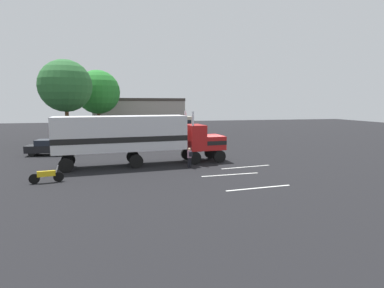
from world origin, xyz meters
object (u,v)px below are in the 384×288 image
(semi_truck, at_px, (135,135))
(tree_center, at_px, (65,86))
(parked_bus, at_px, (150,127))
(motorcycle, at_px, (47,176))
(parked_car, at_px, (50,147))
(person_bystander, at_px, (190,157))
(tree_left, at_px, (98,92))

(semi_truck, distance_m, tree_center, 16.61)
(parked_bus, relative_size, motorcycle, 5.37)
(semi_truck, distance_m, parked_car, 10.96)
(semi_truck, height_order, parked_bus, semi_truck)
(parked_car, xyz_separation_m, tree_center, (0.63, 6.96, 6.41))
(semi_truck, bearing_deg, person_bystander, -25.06)
(motorcycle, bearing_deg, person_bystander, 13.69)
(motorcycle, bearing_deg, parked_bus, 65.31)
(motorcycle, height_order, tree_center, tree_center)
(parked_car, xyz_separation_m, motorcycle, (2.26, -11.48, -0.33))
(parked_bus, distance_m, tree_center, 11.31)
(person_bystander, relative_size, parked_bus, 0.14)
(person_bystander, bearing_deg, parked_bus, 96.12)
(tree_center, bearing_deg, semi_truck, -61.57)
(tree_center, bearing_deg, parked_bus, -0.41)
(motorcycle, distance_m, tree_center, 19.70)
(motorcycle, distance_m, tree_left, 26.93)
(person_bystander, relative_size, tree_left, 0.16)
(semi_truck, xyz_separation_m, tree_center, (-7.59, 14.01, 4.69))
(semi_truck, height_order, person_bystander, semi_truck)
(semi_truck, height_order, parked_car, semi_truck)
(tree_left, bearing_deg, tree_center, -112.22)
(tree_left, bearing_deg, parked_bus, -48.28)
(semi_truck, relative_size, tree_left, 1.44)
(parked_car, bearing_deg, tree_left, 75.55)
(person_bystander, xyz_separation_m, motorcycle, (-10.15, -2.47, -0.41))
(motorcycle, relative_size, tree_center, 0.20)
(person_bystander, bearing_deg, tree_left, 110.04)
(parked_bus, distance_m, motorcycle, 20.28)
(parked_bus, bearing_deg, parked_car, -147.24)
(person_bystander, distance_m, tree_left, 25.87)
(person_bystander, height_order, motorcycle, person_bystander)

